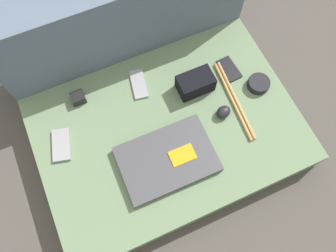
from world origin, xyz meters
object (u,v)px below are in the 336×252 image
(phone_silver, at_px, (139,84))
(speaker_puck, at_px, (259,84))
(laptop, at_px, (167,159))
(phone_small, at_px, (61,145))
(charger_brick, at_px, (78,98))
(phone_black, at_px, (229,69))
(computer_mouse, at_px, (223,112))
(camera_pouch, at_px, (195,83))

(phone_silver, bearing_deg, speaker_puck, -13.95)
(laptop, height_order, speaker_puck, laptop)
(phone_small, bearing_deg, charger_brick, 66.67)
(phone_silver, xyz_separation_m, charger_brick, (-0.24, 0.03, 0.01))
(charger_brick, bearing_deg, phone_silver, -7.68)
(phone_silver, bearing_deg, phone_small, -150.92)
(laptop, bearing_deg, phone_black, 33.42)
(charger_brick, bearing_deg, computer_mouse, -30.13)
(laptop, height_order, phone_silver, laptop)
(phone_silver, bearing_deg, phone_black, -2.77)
(computer_mouse, distance_m, phone_small, 0.61)
(laptop, xyz_separation_m, charger_brick, (-0.21, 0.36, 0.00))
(laptop, distance_m, camera_pouch, 0.32)
(laptop, xyz_separation_m, computer_mouse, (0.27, 0.08, 0.00))
(laptop, height_order, camera_pouch, camera_pouch)
(computer_mouse, height_order, camera_pouch, camera_pouch)
(computer_mouse, relative_size, phone_black, 0.61)
(phone_black, xyz_separation_m, camera_pouch, (-0.16, -0.02, 0.03))
(computer_mouse, height_order, phone_black, computer_mouse)
(phone_black, relative_size, phone_small, 0.83)
(phone_silver, distance_m, phone_black, 0.37)
(computer_mouse, bearing_deg, camera_pouch, 92.46)
(computer_mouse, distance_m, charger_brick, 0.56)
(computer_mouse, relative_size, camera_pouch, 0.50)
(laptop, relative_size, computer_mouse, 4.94)
(laptop, relative_size, camera_pouch, 2.48)
(phone_silver, distance_m, camera_pouch, 0.22)
(phone_small, distance_m, camera_pouch, 0.55)
(charger_brick, bearing_deg, phone_black, -11.07)
(computer_mouse, bearing_deg, speaker_puck, -0.02)
(phone_black, bearing_deg, phone_small, 178.44)
(laptop, relative_size, charger_brick, 6.60)
(speaker_puck, xyz_separation_m, charger_brick, (-0.67, 0.23, 0.00))
(phone_black, height_order, phone_small, phone_small)
(phone_small, xyz_separation_m, camera_pouch, (0.55, 0.02, 0.03))
(phone_silver, height_order, phone_small, phone_small)
(charger_brick, bearing_deg, phone_small, -127.86)
(speaker_puck, height_order, charger_brick, charger_brick)
(laptop, distance_m, computer_mouse, 0.28)
(speaker_puck, height_order, phone_small, speaker_puck)
(camera_pouch, distance_m, charger_brick, 0.45)
(laptop, bearing_deg, phone_silver, 86.86)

